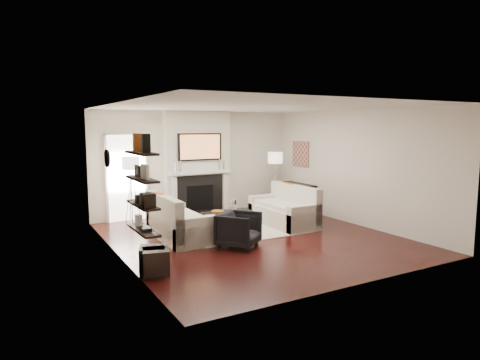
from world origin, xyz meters
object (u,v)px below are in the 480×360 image
loveseat_left_base (180,229)px  coffee_table (228,213)px  lamp_right_shade (275,158)px  ottoman_near (153,259)px  loveseat_right_base (283,216)px  armchair (239,228)px  lamp_left_shade (131,163)px

loveseat_left_base → coffee_table: bearing=7.0°
lamp_right_shade → ottoman_near: size_ratio=1.00×
loveseat_right_base → ottoman_near: (-3.69, -1.64, -0.01)m
lamp_right_shade → armchair: bearing=-134.5°
armchair → lamp_right_shade: (2.63, 2.68, 1.08)m
loveseat_right_base → lamp_left_shade: bearing=149.0°
lamp_left_shade → ottoman_near: 3.76m
loveseat_right_base → lamp_left_shade: lamp_left_shade is taller
loveseat_right_base → loveseat_left_base: bearing=179.5°
loveseat_left_base → lamp_left_shade: size_ratio=4.50×
lamp_left_shade → lamp_right_shade: bearing=-3.7°
loveseat_right_base → armchair: (-1.80, -1.09, 0.16)m
loveseat_left_base → lamp_left_shade: (-0.49, 1.82, 1.24)m
lamp_right_shade → loveseat_right_base: bearing=-117.6°
loveseat_left_base → lamp_right_shade: (3.41, 1.57, 1.24)m
lamp_right_shade → ottoman_near: bearing=-144.4°
loveseat_right_base → ottoman_near: 4.04m
coffee_table → lamp_left_shade: (-1.69, 1.68, 1.05)m
coffee_table → armchair: (-0.42, -1.25, -0.03)m
loveseat_right_base → lamp_right_shade: 2.18m
coffee_table → lamp_left_shade: bearing=135.2°
loveseat_left_base → armchair: armchair is taller
coffee_table → lamp_left_shade: lamp_left_shade is taller
armchair → ottoman_near: armchair is taller
coffee_table → loveseat_right_base: bearing=-7.0°
loveseat_right_base → armchair: armchair is taller
coffee_table → armchair: size_ratio=1.50×
armchair → ottoman_near: (-1.89, -0.56, -0.17)m
coffee_table → lamp_right_shade: (2.21, 1.42, 1.05)m
coffee_table → lamp_right_shade: bearing=32.8°
loveseat_left_base → lamp_left_shade: lamp_left_shade is taller
ottoman_near → armchair: bearing=16.4°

